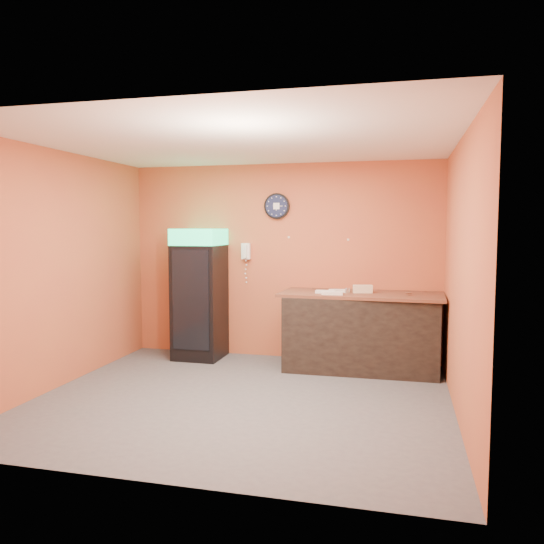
% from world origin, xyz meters
% --- Properties ---
extents(floor, '(4.50, 4.50, 0.00)m').
position_xyz_m(floor, '(0.00, 0.00, 0.00)').
color(floor, '#47474C').
rests_on(floor, ground).
extents(back_wall, '(4.50, 0.02, 2.80)m').
position_xyz_m(back_wall, '(0.00, 2.00, 1.40)').
color(back_wall, '#BA5D34').
rests_on(back_wall, floor).
extents(left_wall, '(0.02, 4.00, 2.80)m').
position_xyz_m(left_wall, '(-2.25, 0.00, 1.40)').
color(left_wall, '#BA5D34').
rests_on(left_wall, floor).
extents(right_wall, '(0.02, 4.00, 2.80)m').
position_xyz_m(right_wall, '(2.25, 0.00, 1.40)').
color(right_wall, '#BA5D34').
rests_on(right_wall, floor).
extents(ceiling, '(4.50, 4.00, 0.02)m').
position_xyz_m(ceiling, '(0.00, 0.00, 2.80)').
color(ceiling, white).
rests_on(ceiling, back_wall).
extents(beverage_cooler, '(0.66, 0.68, 1.87)m').
position_xyz_m(beverage_cooler, '(-1.14, 1.61, 0.91)').
color(beverage_cooler, black).
rests_on(beverage_cooler, floor).
extents(prep_counter, '(1.98, 0.90, 0.99)m').
position_xyz_m(prep_counter, '(1.18, 1.56, 0.49)').
color(prep_counter, black).
rests_on(prep_counter, floor).
extents(wall_clock, '(0.37, 0.06, 0.37)m').
position_xyz_m(wall_clock, '(-0.07, 1.97, 2.19)').
color(wall_clock, black).
rests_on(wall_clock, back_wall).
extents(wall_phone, '(0.13, 0.11, 0.23)m').
position_xyz_m(wall_phone, '(-0.53, 1.95, 1.54)').
color(wall_phone, white).
rests_on(wall_phone, back_wall).
extents(butcher_paper, '(2.15, 0.98, 0.04)m').
position_xyz_m(butcher_paper, '(1.18, 1.56, 1.01)').
color(butcher_paper, brown).
rests_on(butcher_paper, prep_counter).
extents(sub_roll_stack, '(0.26, 0.14, 0.11)m').
position_xyz_m(sub_roll_stack, '(1.19, 1.56, 1.08)').
color(sub_roll_stack, beige).
rests_on(sub_roll_stack, butcher_paper).
extents(wrapped_sandwich_left, '(0.27, 0.12, 0.04)m').
position_xyz_m(wrapped_sandwich_left, '(0.72, 1.41, 1.05)').
color(wrapped_sandwich_left, silver).
rests_on(wrapped_sandwich_left, butcher_paper).
extents(wrapped_sandwich_mid, '(0.28, 0.12, 0.04)m').
position_xyz_m(wrapped_sandwich_mid, '(0.83, 1.29, 1.05)').
color(wrapped_sandwich_mid, silver).
rests_on(wrapped_sandwich_mid, butcher_paper).
extents(wrapped_sandwich_right, '(0.28, 0.15, 0.04)m').
position_xyz_m(wrapped_sandwich_right, '(0.87, 1.57, 1.05)').
color(wrapped_sandwich_right, silver).
rests_on(wrapped_sandwich_right, butcher_paper).
extents(kitchen_tool, '(0.07, 0.07, 0.07)m').
position_xyz_m(kitchen_tool, '(0.99, 1.54, 1.06)').
color(kitchen_tool, silver).
rests_on(kitchen_tool, butcher_paper).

